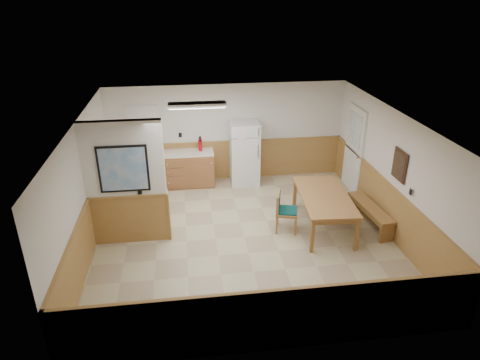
{
  "coord_description": "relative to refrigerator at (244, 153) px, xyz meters",
  "views": [
    {
      "loc": [
        -1.09,
        -7.38,
        4.71
      ],
      "look_at": [
        -0.03,
        0.4,
        1.1
      ],
      "focal_mm": 32.0,
      "sensor_mm": 36.0,
      "label": 1
    }
  ],
  "objects": [
    {
      "name": "ground",
      "position": [
        -0.39,
        -2.63,
        -0.81
      ],
      "size": [
        6.0,
        6.0,
        0.0
      ],
      "primitive_type": "plane",
      "color": "tan",
      "rests_on": "ground"
    },
    {
      "name": "exterior_door",
      "position": [
        2.58,
        -0.73,
        0.24
      ],
      "size": [
        0.07,
        1.02,
        2.15
      ],
      "color": "silver",
      "rests_on": "ground"
    },
    {
      "name": "back_wall",
      "position": [
        -0.39,
        0.37,
        0.44
      ],
      "size": [
        6.0,
        0.02,
        2.5
      ],
      "primitive_type": "cube",
      "color": "silver",
      "rests_on": "ground"
    },
    {
      "name": "partition_wall",
      "position": [
        -2.64,
        -2.43,
        0.42
      ],
      "size": [
        1.5,
        0.2,
        2.5
      ],
      "color": "silver",
      "rests_on": "ground"
    },
    {
      "name": "wainscot_right",
      "position": [
        2.59,
        -2.63,
        -0.31
      ],
      "size": [
        0.04,
        6.0,
        1.0
      ],
      "primitive_type": "cube",
      "color": "#A37541",
      "rests_on": "ground"
    },
    {
      "name": "left_wall",
      "position": [
        -3.39,
        -2.63,
        0.44
      ],
      "size": [
        0.02,
        6.0,
        2.5
      ],
      "primitive_type": "cube",
      "color": "silver",
      "rests_on": "ground"
    },
    {
      "name": "dining_table",
      "position": [
        1.32,
        -2.44,
        -0.15
      ],
      "size": [
        1.12,
        2.04,
        0.75
      ],
      "rotation": [
        0.0,
        0.0,
        -0.07
      ],
      "color": "#9B6039",
      "rests_on": "ground"
    },
    {
      "name": "dining_chair",
      "position": [
        0.45,
        -2.44,
        -0.32
      ],
      "size": [
        0.71,
        0.57,
        0.85
      ],
      "rotation": [
        0.0,
        0.0,
        -0.27
      ],
      "color": "#9B6039",
      "rests_on": "ground"
    },
    {
      "name": "refrigerator",
      "position": [
        0.0,
        0.0,
        0.0
      ],
      "size": [
        0.73,
        0.73,
        1.62
      ],
      "rotation": [
        0.0,
        0.0,
        -0.02
      ],
      "color": "white",
      "rests_on": "ground"
    },
    {
      "name": "ceiling",
      "position": [
        -0.39,
        -2.63,
        1.69
      ],
      "size": [
        6.0,
        6.0,
        0.02
      ],
      "primitive_type": "cube",
      "color": "white",
      "rests_on": "back_wall"
    },
    {
      "name": "kitchen_window",
      "position": [
        -2.49,
        0.35,
        0.74
      ],
      "size": [
        0.8,
        0.04,
        1.0
      ],
      "color": "silver",
      "rests_on": "back_wall"
    },
    {
      "name": "fluorescent_fixture",
      "position": [
        -1.19,
        -1.33,
        1.63
      ],
      "size": [
        1.2,
        0.3,
        0.09
      ],
      "color": "silver",
      "rests_on": "ceiling"
    },
    {
      "name": "wall_painting",
      "position": [
        2.58,
        -2.93,
        0.74
      ],
      "size": [
        0.04,
        0.5,
        0.6
      ],
      "color": "#372216",
      "rests_on": "right_wall"
    },
    {
      "name": "wainscot_left",
      "position": [
        -3.37,
        -2.63,
        -0.31
      ],
      "size": [
        0.04,
        6.0,
        1.0
      ],
      "primitive_type": "cube",
      "color": "#A37541",
      "rests_on": "ground"
    },
    {
      "name": "dining_bench",
      "position": [
        2.33,
        -2.5,
        -0.47
      ],
      "size": [
        0.47,
        1.5,
        0.45
      ],
      "rotation": [
        0.0,
        0.0,
        0.1
      ],
      "color": "#9B6039",
      "rests_on": "ground"
    },
    {
      "name": "fire_extinguisher",
      "position": [
        -1.1,
        0.09,
        0.25
      ],
      "size": [
        0.1,
        0.1,
        0.38
      ],
      "rotation": [
        0.0,
        0.0,
        -0.0
      ],
      "color": "#B70916",
      "rests_on": "kitchen_counter"
    },
    {
      "name": "wainscot_back",
      "position": [
        -0.39,
        0.35,
        -0.31
      ],
      "size": [
        6.0,
        0.04,
        1.0
      ],
      "primitive_type": "cube",
      "color": "#A37541",
      "rests_on": "ground"
    },
    {
      "name": "right_wall",
      "position": [
        2.61,
        -2.63,
        0.44
      ],
      "size": [
        0.02,
        6.0,
        2.5
      ],
      "primitive_type": "cube",
      "color": "silver",
      "rests_on": "ground"
    },
    {
      "name": "soap_bottle",
      "position": [
        -2.56,
        0.08,
        0.18
      ],
      "size": [
        0.07,
        0.07,
        0.19
      ],
      "primitive_type": "cylinder",
      "rotation": [
        0.0,
        0.0,
        -0.15
      ],
      "color": "#17802E",
      "rests_on": "kitchen_counter"
    },
    {
      "name": "kitchen_counter",
      "position": [
        -1.59,
        0.05,
        -0.35
      ],
      "size": [
        2.2,
        0.61,
        1.0
      ],
      "color": "brown",
      "rests_on": "ground"
    }
  ]
}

